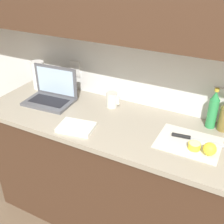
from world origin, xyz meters
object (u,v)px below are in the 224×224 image
at_px(knife, 188,138).
at_px(lemon_whole_beside, 210,149).
at_px(lemon_half_cut, 194,146).
at_px(cutting_board, 189,143).
at_px(measuring_cup, 112,100).
at_px(bottle_oil_tall, 213,110).
at_px(paper_towel_roll, 39,75).
at_px(laptop, 52,93).

distance_m(knife, lemon_whole_beside, 0.17).
bearing_deg(lemon_half_cut, cutting_board, 129.85).
xyz_separation_m(cutting_board, measuring_cup, (-0.60, 0.19, 0.05)).
relative_size(lemon_whole_beside, bottle_oil_tall, 0.27).
xyz_separation_m(cutting_board, paper_towel_roll, (-1.27, 0.21, 0.11)).
height_order(cutting_board, knife, knife).
bearing_deg(laptop, cutting_board, -7.94).
bearing_deg(laptop, bottle_oil_tall, 4.57).
distance_m(lemon_whole_beside, paper_towel_roll, 1.43).
bearing_deg(lemon_whole_beside, knife, 145.00).
relative_size(knife, measuring_cup, 2.79).
bearing_deg(lemon_whole_beside, cutting_board, 152.61).
bearing_deg(knife, laptop, 170.72).
height_order(knife, lemon_whole_beside, lemon_whole_beside).
height_order(cutting_board, lemon_whole_beside, lemon_whole_beside).
xyz_separation_m(knife, paper_towel_roll, (-1.26, 0.18, 0.10)).
relative_size(knife, lemon_half_cut, 4.31).
distance_m(laptop, paper_towel_roll, 0.28).
relative_size(laptop, lemon_whole_beside, 4.97).
height_order(laptop, bottle_oil_tall, bottle_oil_tall).
distance_m(bottle_oil_tall, measuring_cup, 0.68).
xyz_separation_m(laptop, cutting_board, (1.04, -0.07, -0.06)).
bearing_deg(cutting_board, laptop, 176.30).
height_order(lemon_half_cut, bottle_oil_tall, bottle_oil_tall).
xyz_separation_m(knife, lemon_whole_beside, (0.14, -0.10, 0.03)).
relative_size(cutting_board, knife, 1.19).
bearing_deg(bottle_oil_tall, lemon_whole_beside, -80.62).
bearing_deg(lemon_whole_beside, lemon_half_cut, 169.73).
xyz_separation_m(lemon_half_cut, bottle_oil_tall, (0.03, 0.29, 0.10)).
bearing_deg(bottle_oil_tall, paper_towel_roll, -178.53).
bearing_deg(paper_towel_roll, lemon_half_cut, -10.99).
xyz_separation_m(laptop, lemon_whole_beside, (1.17, -0.13, -0.02)).
xyz_separation_m(laptop, knife, (1.03, -0.04, -0.04)).
bearing_deg(laptop, lemon_half_cut, -10.41).
height_order(lemon_whole_beside, paper_towel_roll, paper_towel_roll).
bearing_deg(cutting_board, lemon_whole_beside, -27.39).
distance_m(knife, measuring_cup, 0.62).
relative_size(lemon_half_cut, measuring_cup, 0.65).
distance_m(cutting_board, paper_towel_roll, 1.30).
distance_m(knife, paper_towel_roll, 1.28).
bearing_deg(bottle_oil_tall, cutting_board, -107.21).
bearing_deg(cutting_board, measuring_cup, 162.47).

